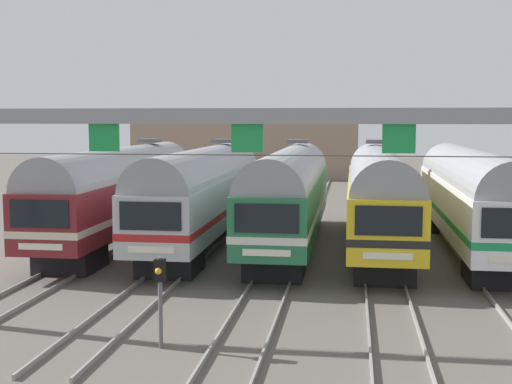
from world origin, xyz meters
name	(u,v)px	position (x,y,z in m)	size (l,w,h in m)	color
ground_plane	(289,247)	(0.00, 0.00, 0.00)	(160.00, 160.00, 0.00)	#5B564F
track_bed	(311,203)	(0.00, 17.00, 0.07)	(18.33, 70.00, 0.15)	gray
commuter_train_maroon	(121,189)	(-8.41, 0.00, 2.69)	(2.88, 18.06, 5.05)	maroon
commuter_train_stainless	(204,191)	(-4.21, 0.00, 2.69)	(2.88, 18.06, 5.05)	#B2B5BA
commuter_train_green	(290,192)	(0.00, 0.00, 2.69)	(2.88, 18.06, 5.05)	#236B42
commuter_train_yellow	(379,193)	(4.21, 0.00, 2.69)	(2.88, 18.06, 5.05)	gold
commuter_train_white	(471,195)	(8.41, -0.01, 2.69)	(2.88, 18.06, 4.77)	white
catenary_gantry	(247,151)	(0.00, -13.50, 5.26)	(22.07, 0.44, 6.97)	gray
yard_signal_mast	(160,285)	(-2.10, -15.23, 1.75)	(0.28, 0.35, 2.50)	#59595E
maintenance_building	(249,147)	(-8.27, 41.85, 3.08)	(23.50, 10.00, 6.16)	gray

